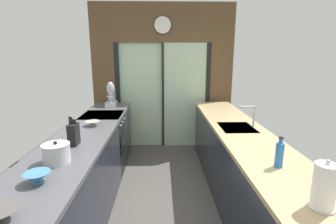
{
  "coord_description": "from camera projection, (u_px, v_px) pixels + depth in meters",
  "views": [
    {
      "loc": [
        -0.03,
        -2.32,
        1.79
      ],
      "look_at": [
        0.06,
        0.91,
        1.03
      ],
      "focal_mm": 26.45,
      "sensor_mm": 36.0,
      "label": 1
    }
  ],
  "objects": [
    {
      "name": "left_counter_run",
      "position": [
        81.0,
        180.0,
        2.67
      ],
      "size": [
        0.62,
        3.8,
        0.92
      ],
      "color": "#1E232D",
      "rests_on": "ground_plane"
    },
    {
      "name": "paper_towel_roll",
      "position": [
        324.0,
        187.0,
        1.4
      ],
      "size": [
        0.15,
        0.15,
        0.3
      ],
      "color": "#B7BABC",
      "rests_on": "right_counter_run"
    },
    {
      "name": "right_counter_run",
      "position": [
        242.0,
        171.0,
        2.88
      ],
      "size": [
        0.62,
        3.8,
        0.92
      ],
      "color": "#1E232D",
      "rests_on": "ground_plane"
    },
    {
      "name": "stand_mixer",
      "position": [
        111.0,
        97.0,
        4.22
      ],
      "size": [
        0.17,
        0.27,
        0.42
      ],
      "color": "#B7BABC",
      "rests_on": "left_counter_run"
    },
    {
      "name": "stock_pot",
      "position": [
        56.0,
        153.0,
        2.01
      ],
      "size": [
        0.22,
        0.22,
        0.19
      ],
      "color": "#B7BABC",
      "rests_on": "left_counter_run"
    },
    {
      "name": "ground_plane",
      "position": [
        164.0,
        194.0,
        3.26
      ],
      "size": [
        5.04,
        7.6,
        0.02
      ],
      "primitive_type": "cube",
      "color": "#4C4742"
    },
    {
      "name": "mixing_bowl_far",
      "position": [
        92.0,
        123.0,
        3.07
      ],
      "size": [
        0.18,
        0.18,
        0.06
      ],
      "color": "gray",
      "rests_on": "left_counter_run"
    },
    {
      "name": "oven_range",
      "position": [
        104.0,
        144.0,
        3.76
      ],
      "size": [
        0.6,
        0.6,
        0.92
      ],
      "color": "black",
      "rests_on": "ground_plane"
    },
    {
      "name": "mixing_bowl_mid",
      "position": [
        37.0,
        177.0,
        1.7
      ],
      "size": [
        0.18,
        0.18,
        0.08
      ],
      "color": "teal",
      "rests_on": "left_counter_run"
    },
    {
      "name": "back_wall_unit",
      "position": [
        163.0,
        69.0,
        4.66
      ],
      "size": [
        2.64,
        0.12,
        2.7
      ],
      "color": "brown",
      "rests_on": "ground_plane"
    },
    {
      "name": "sink_faucet",
      "position": [
        252.0,
        113.0,
        2.98
      ],
      "size": [
        0.19,
        0.02,
        0.26
      ],
      "color": "#B7BABC",
      "rests_on": "right_counter_run"
    },
    {
      "name": "knife_block",
      "position": [
        74.0,
        134.0,
        2.42
      ],
      "size": [
        0.08,
        0.14,
        0.29
      ],
      "color": "black",
      "rests_on": "left_counter_run"
    },
    {
      "name": "soap_bottle",
      "position": [
        279.0,
        154.0,
        1.93
      ],
      "size": [
        0.06,
        0.06,
        0.25
      ],
      "color": "#286BB7",
      "rests_on": "right_counter_run"
    },
    {
      "name": "mixing_bowl_near",
      "position": [
        0.0,
        216.0,
        1.31
      ],
      "size": [
        0.18,
        0.18,
        0.07
      ],
      "color": "#514C47",
      "rests_on": "left_counter_run"
    }
  ]
}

